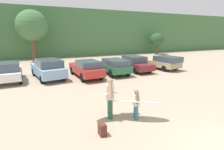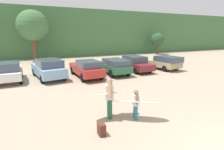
# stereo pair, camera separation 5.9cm
# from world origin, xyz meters

# --- Properties ---
(hillside_ridge) EXTENTS (108.00, 12.00, 7.61)m
(hillside_ridge) POSITION_xyz_m (0.00, 32.37, 3.80)
(hillside_ridge) COLOR #427042
(hillside_ridge) RESTS_ON ground_plane
(tree_far_left) EXTENTS (4.00, 4.00, 6.72)m
(tree_far_left) POSITION_xyz_m (-5.03, 23.81, 4.67)
(tree_far_left) COLOR brown
(tree_far_left) RESTS_ON ground_plane
(tree_far_right) EXTENTS (2.42, 2.42, 3.85)m
(tree_far_right) POSITION_xyz_m (15.64, 24.14, 2.61)
(tree_far_right) COLOR brown
(tree_far_right) RESTS_ON ground_plane
(parked_car_white) EXTENTS (1.99, 4.03, 1.55)m
(parked_car_white) POSITION_xyz_m (-7.33, 13.20, 0.82)
(parked_car_white) COLOR white
(parked_car_white) RESTS_ON ground_plane
(parked_car_sky_blue) EXTENTS (2.56, 4.89, 1.63)m
(parked_car_sky_blue) POSITION_xyz_m (-4.38, 13.07, 0.85)
(parked_car_sky_blue) COLOR #84ADD1
(parked_car_sky_blue) RESTS_ON ground_plane
(parked_car_red) EXTENTS (1.93, 4.76, 1.51)m
(parked_car_red) POSITION_xyz_m (-1.38, 12.07, 0.79)
(parked_car_red) COLOR #B72D28
(parked_car_red) RESTS_ON ground_plane
(parked_car_forest_green) EXTENTS (1.86, 4.42, 1.44)m
(parked_car_forest_green) POSITION_xyz_m (1.28, 12.27, 0.79)
(parked_car_forest_green) COLOR #2D6642
(parked_car_forest_green) RESTS_ON ground_plane
(parked_car_maroon) EXTENTS (1.80, 4.79, 1.48)m
(parked_car_maroon) POSITION_xyz_m (3.92, 12.91, 0.77)
(parked_car_maroon) COLOR maroon
(parked_car_maroon) RESTS_ON ground_plane
(parked_car_tan) EXTENTS (2.62, 4.76, 1.42)m
(parked_car_tan) POSITION_xyz_m (7.03, 12.37, 0.75)
(parked_car_tan) COLOR tan
(parked_car_tan) RESTS_ON ground_plane
(person_adult) EXTENTS (0.46, 0.94, 1.81)m
(person_adult) POSITION_xyz_m (-2.63, 4.32, 1.02)
(person_adult) COLOR #26593F
(person_adult) RESTS_ON ground_plane
(person_child) EXTENTS (0.33, 0.49, 1.31)m
(person_child) POSITION_xyz_m (-1.66, 3.70, 0.74)
(person_child) COLOR teal
(person_child) RESTS_ON ground_plane
(surfboard_cream) EXTENTS (2.16, 0.65, 0.25)m
(surfboard_cream) POSITION_xyz_m (-2.66, 4.30, 1.11)
(surfboard_cream) COLOR beige
(surfboard_white) EXTENTS (2.24, 1.70, 0.29)m
(surfboard_white) POSITION_xyz_m (-1.66, 3.65, 0.79)
(surfboard_white) COLOR white
(backpack_dropped) EXTENTS (0.24, 0.34, 0.45)m
(backpack_dropped) POSITION_xyz_m (-3.50, 3.09, 0.22)
(backpack_dropped) COLOR #592D23
(backpack_dropped) RESTS_ON ground_plane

